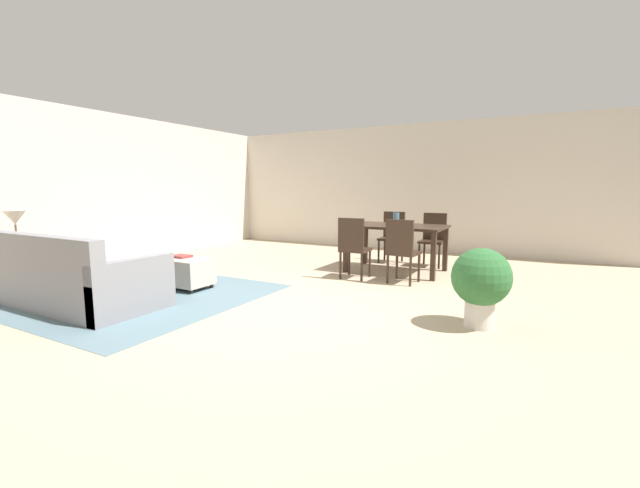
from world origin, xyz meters
TOP-DOWN VIEW (x-y plane):
  - ground_plane at (0.00, 0.00)m, footprint 10.80×10.80m
  - wall_back at (0.00, 5.00)m, footprint 9.00×0.12m
  - wall_left at (-4.50, 0.50)m, footprint 0.12×11.00m
  - area_rug at (-2.00, -0.48)m, footprint 3.00×2.80m
  - couch at (-2.13, -1.11)m, footprint 1.95×0.98m
  - ottoman_table at (-1.87, 0.09)m, footprint 1.04×0.47m
  - side_table at (-3.40, -1.10)m, footprint 0.40×0.40m
  - table_lamp at (-3.40, -1.10)m, footprint 0.26×0.26m
  - dining_table at (0.43, 2.58)m, footprint 1.53×0.95m
  - dining_chair_near_left at (0.06, 1.72)m, footprint 0.41×0.41m
  - dining_chair_near_right at (0.79, 1.76)m, footprint 0.43×0.43m
  - dining_chair_far_left at (0.08, 3.42)m, footprint 0.41×0.41m
  - dining_chair_far_right at (0.84, 3.38)m, footprint 0.40×0.40m
  - vase_centerpiece at (0.43, 2.56)m, footprint 0.10×0.10m
  - book_on_ottoman at (-1.80, 0.12)m, footprint 0.27×0.21m
  - potted_plant at (2.03, 0.34)m, footprint 0.57×0.57m

SIDE VIEW (x-z plane):
  - ground_plane at x=0.00m, z-range 0.00..0.00m
  - area_rug at x=-2.00m, z-range 0.00..0.01m
  - ottoman_table at x=-1.87m, z-range 0.03..0.44m
  - couch at x=-2.13m, z-range -0.14..0.72m
  - book_on_ottoman at x=-1.80m, z-range 0.41..0.44m
  - side_table at x=-3.40m, z-range 0.16..0.71m
  - potted_plant at x=2.03m, z-range 0.07..0.85m
  - dining_chair_near_left at x=0.06m, z-range 0.06..0.98m
  - dining_chair_near_right at x=0.79m, z-range 0.06..0.98m
  - dining_chair_far_left at x=0.08m, z-range 0.06..0.98m
  - dining_chair_far_right at x=0.84m, z-range 0.06..0.98m
  - dining_table at x=0.43m, z-range 0.29..1.05m
  - vase_centerpiece at x=0.43m, z-range 0.76..0.96m
  - table_lamp at x=-3.40m, z-range 0.69..1.22m
  - wall_back at x=0.00m, z-range 0.00..2.70m
  - wall_left at x=-4.50m, z-range 0.00..2.70m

